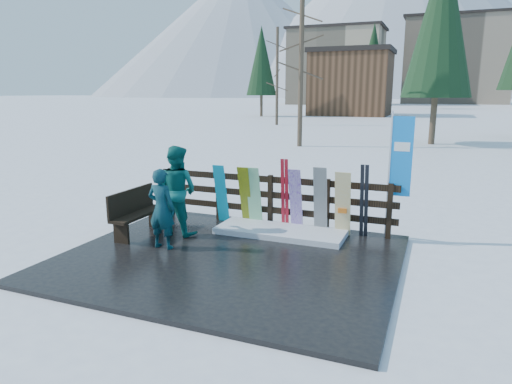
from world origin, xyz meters
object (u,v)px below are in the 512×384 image
at_px(bench, 136,211).
at_px(person_front, 162,209).
at_px(snowboard_2, 245,196).
at_px(rental_flag, 398,161).
at_px(snowboard_4, 320,200).
at_px(snowboard_1, 254,197).
at_px(snowboard_5, 343,204).
at_px(snowboard_0, 221,194).
at_px(snowboard_3, 296,200).
at_px(person_back, 177,190).

xyz_separation_m(bench, person_front, (0.99, -0.53, 0.26)).
distance_m(snowboard_2, rental_flag, 3.36).
height_order(snowboard_2, snowboard_4, snowboard_4).
relative_size(snowboard_1, snowboard_5, 1.00).
bearing_deg(snowboard_0, snowboard_4, -0.00).
height_order(bench, rental_flag, rental_flag).
bearing_deg(snowboard_3, bench, -153.75).
bearing_deg(bench, rental_flag, 19.19).
xyz_separation_m(snowboard_4, snowboard_5, (0.47, 0.00, -0.04)).
bearing_deg(snowboard_2, person_back, -133.80).
bearing_deg(rental_flag, snowboard_2, -175.21).
xyz_separation_m(snowboard_3, snowboard_4, (0.54, 0.00, 0.04)).
distance_m(snowboard_0, person_front, 2.05).
relative_size(bench, snowboard_3, 1.06).
height_order(bench, person_back, person_back).
bearing_deg(snowboard_4, snowboard_5, 0.00).
bearing_deg(snowboard_5, person_back, -160.99).
relative_size(snowboard_0, snowboard_4, 0.94).
xyz_separation_m(snowboard_1, snowboard_5, (1.98, 0.00, 0.01)).
distance_m(snowboard_0, snowboard_2, 0.60).
bearing_deg(snowboard_2, bench, -141.22).
distance_m(snowboard_0, person_back, 1.25).
relative_size(snowboard_3, person_front, 0.90).
xyz_separation_m(bench, rental_flag, (5.09, 1.77, 1.09)).
relative_size(rental_flag, person_front, 1.67).
relative_size(snowboard_0, snowboard_1, 1.00).
bearing_deg(bench, snowboard_1, 35.84).
relative_size(bench, person_front, 0.96).
distance_m(snowboard_2, snowboard_5, 2.19).
bearing_deg(snowboard_1, snowboard_2, 180.00).
height_order(bench, snowboard_3, snowboard_3).
xyz_separation_m(bench, snowboard_0, (1.27, 1.50, 0.17)).
xyz_separation_m(person_front, person_back, (-0.21, 0.90, 0.16)).
height_order(snowboard_2, person_front, person_front).
xyz_separation_m(snowboard_0, snowboard_4, (2.32, -0.00, 0.04)).
bearing_deg(person_front, rental_flag, -149.95).
xyz_separation_m(snowboard_5, rental_flag, (1.03, 0.27, 0.92)).
bearing_deg(snowboard_0, snowboard_2, 0.00).
bearing_deg(snowboard_3, person_back, -153.45).
height_order(snowboard_3, person_back, person_back).
bearing_deg(person_back, rental_flag, -156.09).
bearing_deg(rental_flag, snowboard_3, -172.48).
bearing_deg(bench, snowboard_3, 26.25).
relative_size(snowboard_2, rental_flag, 0.53).
distance_m(snowboard_2, person_back, 1.59).
bearing_deg(snowboard_4, person_front, -141.98).
height_order(snowboard_1, snowboard_3, snowboard_3).
height_order(bench, snowboard_0, snowboard_0).
xyz_separation_m(snowboard_0, snowboard_5, (2.80, 0.00, 0.01)).
distance_m(bench, snowboard_5, 4.34).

